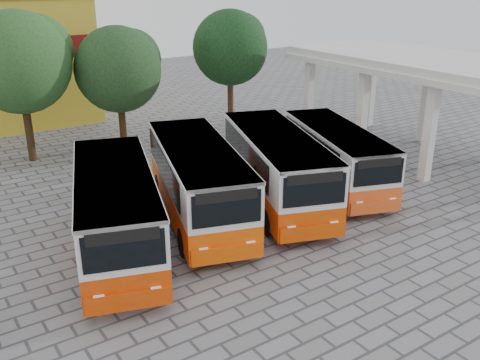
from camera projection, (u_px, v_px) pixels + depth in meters
ground at (329, 236)px, 20.50m from camera, size 90.00×90.00×0.00m
terminal_shelter at (434, 67)px, 27.28m from camera, size 6.80×15.80×5.40m
bus_far_left at (116, 208)px, 18.61m from camera, size 5.09×9.05×3.07m
bus_centre_left at (198, 179)px, 21.17m from camera, size 5.06×9.18×3.12m
bus_centre_right at (277, 165)px, 22.69m from camera, size 5.39×9.23×3.12m
bus_far_right at (336, 154)px, 24.59m from camera, size 4.80×8.34×2.82m
tree_left at (20, 59)px, 26.86m from camera, size 5.45×5.19×7.81m
tree_middle at (119, 67)px, 28.95m from camera, size 4.91×4.68×6.87m
tree_right at (231, 45)px, 32.51m from camera, size 4.81×4.58×7.46m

